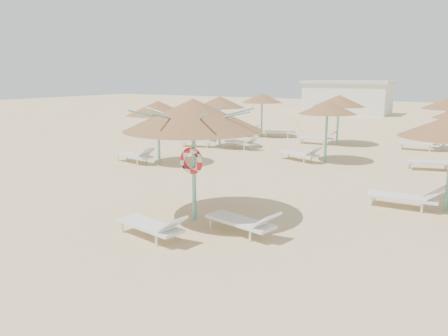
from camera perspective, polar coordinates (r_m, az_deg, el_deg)
The scene contains 6 objects.
ground at distance 11.36m, azimuth -4.21°, elevation -7.16°, with size 120.00×120.00×0.00m, color tan.
main_palapa at distance 11.02m, azimuth -4.05°, elevation 6.91°, with size 3.52×3.52×3.16m.
lounger_main_a at distance 10.28m, azimuth -9.24°, elevation -7.41°, with size 2.00×0.91×0.70m.
lounger_main_b at distance 10.43m, azimuth 2.63°, elevation -6.96°, with size 2.02×0.98×0.70m.
palapa_field at distance 20.41m, azimuth 13.06°, elevation 7.71°, with size 14.81×13.71×2.72m.
service_hut at distance 45.45m, azimuth 15.79°, elevation 8.89°, with size 8.40×4.40×3.25m.
Camera 1 is at (6.27, -8.72, 3.71)m, focal length 35.00 mm.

